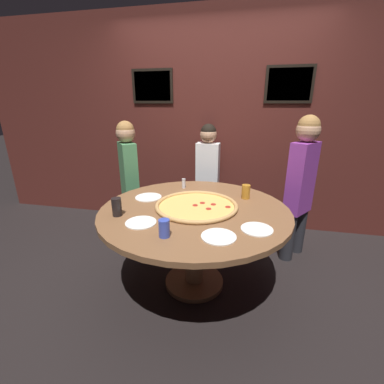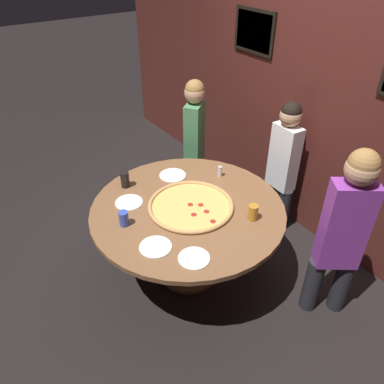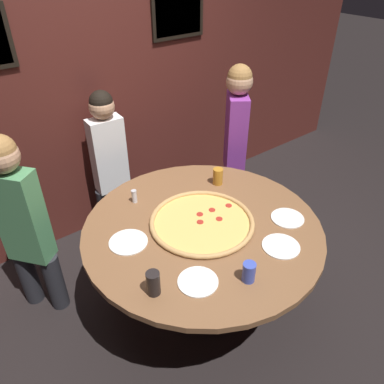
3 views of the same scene
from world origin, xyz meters
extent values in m
plane|color=black|center=(0.00, 0.00, 0.00)|extent=(24.00, 24.00, 0.00)
cube|color=#4C1E19|center=(0.00, 1.37, 1.30)|extent=(6.40, 0.06, 2.60)
cube|color=black|center=(-0.80, 1.33, 1.75)|extent=(0.52, 0.02, 0.40)
cube|color=#936B5B|center=(-0.80, 1.32, 1.75)|extent=(0.46, 0.01, 0.34)
cylinder|color=brown|center=(0.00, 0.00, 0.72)|extent=(1.54, 1.54, 0.04)
cylinder|color=brown|center=(0.00, 0.00, 0.35)|extent=(0.16, 0.16, 0.70)
cylinder|color=brown|center=(0.00, 0.00, 0.02)|extent=(0.52, 0.52, 0.04)
cylinder|color=#EAB75B|center=(0.01, 0.02, 0.75)|extent=(0.64, 0.64, 0.01)
torus|color=tan|center=(0.01, 0.02, 0.76)|extent=(0.68, 0.68, 0.03)
cylinder|color=#A8281E|center=(0.12, -0.03, 0.75)|extent=(0.04, 0.04, 0.00)
cylinder|color=#A8281E|center=(0.14, 0.08, 0.75)|extent=(0.04, 0.04, 0.00)
cylinder|color=#A8281E|center=(0.27, 0.04, 0.75)|extent=(0.04, 0.04, 0.00)
cylinder|color=#A8281E|center=(0.00, 0.02, 0.75)|extent=(0.04, 0.04, 0.00)
cylinder|color=#A8281E|center=(0.05, 0.09, 0.75)|extent=(0.04, 0.04, 0.00)
cylinder|color=#384CB7|center=(-0.10, -0.51, 0.80)|extent=(0.07, 0.07, 0.12)
cylinder|color=black|center=(-0.55, -0.27, 0.81)|extent=(0.07, 0.07, 0.14)
cylinder|color=#BC7A23|center=(0.40, 0.32, 0.80)|extent=(0.07, 0.07, 0.13)
cylinder|color=white|center=(0.25, -0.44, 0.74)|extent=(0.23, 0.23, 0.01)
cylinder|color=white|center=(-0.46, 0.15, 0.74)|extent=(0.24, 0.24, 0.01)
cylinder|color=white|center=(-0.32, -0.35, 0.74)|extent=(0.22, 0.22, 0.01)
cylinder|color=white|center=(0.49, -0.29, 0.74)|extent=(0.22, 0.22, 0.01)
cylinder|color=silver|center=(-0.21, 0.49, 0.78)|extent=(0.04, 0.04, 0.08)
cylinder|color=#B7B7BC|center=(-0.21, 0.49, 0.83)|extent=(0.04, 0.04, 0.01)
cylinder|color=#232328|center=(0.04, 1.15, 0.23)|extent=(0.13, 0.13, 0.46)
cylinder|color=#232328|center=(-0.17, 1.16, 0.23)|extent=(0.13, 0.13, 0.46)
cube|color=white|center=(-0.07, 1.15, 0.78)|extent=(0.28, 0.16, 0.64)
sphere|color=tan|center=(-0.07, 1.15, 1.20)|extent=(0.20, 0.20, 0.20)
sphere|color=black|center=(-0.07, 1.15, 1.24)|extent=(0.18, 0.18, 0.18)
cylinder|color=#232328|center=(1.00, 0.78, 0.25)|extent=(0.19, 0.19, 0.50)
cylinder|color=#232328|center=(0.86, 0.59, 0.25)|extent=(0.19, 0.19, 0.50)
cube|color=purple|center=(0.93, 0.68, 0.86)|extent=(0.31, 0.34, 0.70)
sphere|color=tan|center=(0.93, 0.68, 1.32)|extent=(0.22, 0.22, 0.22)
sphere|color=#9E703D|center=(0.93, 0.68, 1.35)|extent=(0.20, 0.20, 0.20)
cylinder|color=#232328|center=(-0.84, 0.63, 0.24)|extent=(0.18, 0.18, 0.48)
cylinder|color=#232328|center=(-0.97, 0.80, 0.24)|extent=(0.18, 0.18, 0.48)
cube|color=#4C8C59|center=(-0.91, 0.71, 0.81)|extent=(0.30, 0.32, 0.67)
sphere|color=tan|center=(-0.91, 0.71, 1.25)|extent=(0.21, 0.21, 0.21)
sphere|color=#9E703D|center=(-0.91, 0.71, 1.28)|extent=(0.19, 0.19, 0.19)
camera|label=1|loc=(0.38, -1.90, 1.55)|focal=24.00mm
camera|label=2|loc=(1.94, -1.33, 2.54)|focal=35.00mm
camera|label=3|loc=(-1.20, -1.43, 2.28)|focal=35.00mm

